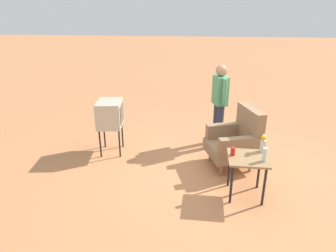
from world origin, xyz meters
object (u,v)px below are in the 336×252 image
object	(u,v)px
armchair	(237,140)
person_standing	(220,100)
side_table	(247,163)
flower_vase	(264,142)
soda_can_red	(233,151)
tv_on_stand	(110,114)
bottle_short_clear	(265,155)

from	to	relation	value
armchair	person_standing	world-z (taller)	person_standing
side_table	flower_vase	distance (m)	0.40
armchair	soda_can_red	bearing A→B (deg)	-9.51
person_standing	side_table	bearing A→B (deg)	11.07
tv_on_stand	soda_can_red	distance (m)	2.46
tv_on_stand	soda_can_red	xyz separation A→B (m)	(1.13, 2.19, -0.09)
armchair	soda_can_red	xyz separation A→B (m)	(0.88, -0.15, 0.20)
flower_vase	bottle_short_clear	bearing A→B (deg)	-6.17
person_standing	soda_can_red	bearing A→B (deg)	4.50
person_standing	flower_vase	bearing A→B (deg)	20.41
armchair	person_standing	bearing A→B (deg)	-162.19
tv_on_stand	person_standing	distance (m)	2.15
tv_on_stand	bottle_short_clear	bearing A→B (deg)	64.18
armchair	side_table	size ratio (longest dim) A/B	1.67
soda_can_red	tv_on_stand	bearing A→B (deg)	-117.32
flower_vase	armchair	bearing A→B (deg)	-156.36
armchair	person_standing	size ratio (longest dim) A/B	0.65
side_table	flower_vase	size ratio (longest dim) A/B	2.39
armchair	tv_on_stand	size ratio (longest dim) A/B	1.03
tv_on_stand	bottle_short_clear	world-z (taller)	tv_on_stand
armchair	side_table	distance (m)	0.92
soda_can_red	person_standing	bearing A→B (deg)	-175.50
armchair	side_table	bearing A→B (deg)	4.19
side_table	soda_can_red	xyz separation A→B (m)	(-0.04, -0.21, 0.15)
person_standing	bottle_short_clear	xyz separation A→B (m)	(1.90, 0.56, -0.21)
armchair	tv_on_stand	world-z (taller)	armchair
tv_on_stand	soda_can_red	bearing A→B (deg)	62.68
tv_on_stand	flower_vase	xyz separation A→B (m)	(0.94, 2.64, -0.00)
armchair	soda_can_red	size ratio (longest dim) A/B	8.69
tv_on_stand	soda_can_red	size ratio (longest dim) A/B	8.44
person_standing	soda_can_red	world-z (taller)	person_standing
person_standing	flower_vase	size ratio (longest dim) A/B	6.19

